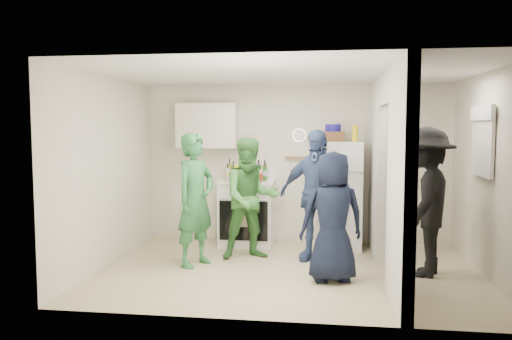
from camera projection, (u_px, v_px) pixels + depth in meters
The scene contains 37 objects.
floor at pixel (288, 270), 6.37m from camera, with size 4.80×4.80×0.00m, color tan.
wall_back at pixel (296, 164), 7.94m from camera, with size 4.80×4.80×0.00m, color silver.
wall_front at pixel (276, 190), 4.58m from camera, with size 4.80×4.80×0.00m, color silver.
wall_left at pixel (107, 171), 6.58m from camera, with size 3.40×3.40×0.00m, color silver.
wall_right at pixel (490, 176), 5.94m from camera, with size 3.40×3.40×0.00m, color silver.
ceiling at pixel (289, 72), 6.16m from camera, with size 4.80×4.80×0.00m, color white.
partition_pier_back at pixel (377, 167), 7.19m from camera, with size 0.12×1.20×2.50m, color silver.
partition_pier_front at pixel (401, 184), 5.02m from camera, with size 0.12×1.20×2.50m, color silver.
partition_header at pixel (389, 88), 6.01m from camera, with size 0.12×1.00×0.40m, color silver.
stove at pixel (247, 212), 7.78m from camera, with size 0.84×0.70×1.01m, color white.
upper_cabinet at pixel (207, 126), 7.90m from camera, with size 0.95×0.34×0.70m, color silver.
fridge at pixel (339, 195), 7.53m from camera, with size 0.66×0.64×1.61m, color white.
wicker_basket at pixel (333, 137), 7.52m from camera, with size 0.35×0.25×0.15m, color brown.
blue_bowl at pixel (333, 128), 7.51m from camera, with size 0.24×0.24×0.11m, color navy.
yellow_cup_stack_top at pixel (355, 133), 7.33m from camera, with size 0.09×0.09×0.25m, color gold.
wall_clock at pixel (299, 135), 7.88m from camera, with size 0.22×0.22×0.03m, color white.
spice_shelf at pixel (296, 157), 7.88m from camera, with size 0.35×0.08×0.03m, color olive.
nook_window at pixel (484, 142), 6.11m from camera, with size 0.03×0.70×0.80m, color black.
nook_window_frame at pixel (483, 142), 6.11m from camera, with size 0.04×0.76×0.86m, color white.
nook_valance at pixel (482, 113), 6.09m from camera, with size 0.04×0.82×0.18m, color white.
yellow_cup_stack_stove at pixel (237, 173), 7.52m from camera, with size 0.09×0.09×0.25m, color #D4DA12.
red_cup at pixel (259, 178), 7.50m from camera, with size 0.09×0.09×0.12m, color #B4230C.
person_green_left at pixel (196, 200), 6.55m from camera, with size 0.64×0.42×1.75m, color #2C6F3D.
person_green_center at pixel (251, 198), 6.91m from camera, with size 0.82×0.64×1.68m, color #3E853A.
person_denim at pixel (316, 195), 6.80m from camera, with size 1.05×0.44×1.80m, color navy.
person_navy at pixel (332, 217), 5.87m from camera, with size 0.76×0.49×1.55m, color black.
person_nook at pixel (425, 202), 6.11m from camera, with size 1.18×0.68×1.83m, color black.
bottle_a at pixel (230, 169), 7.88m from camera, with size 0.06×0.06×0.32m, color olive.
bottle_b at pixel (233, 171), 7.67m from camera, with size 0.06×0.06×0.31m, color #224A18.
bottle_c at pixel (243, 169), 7.89m from camera, with size 0.06×0.06×0.31m, color #AFB6BE.
bottle_d at pixel (248, 172), 7.68m from camera, with size 0.08×0.08×0.27m, color #653311.
bottle_e at pixel (255, 170), 7.90m from camera, with size 0.07×0.07×0.30m, color silver.
bottle_f at pixel (259, 170), 7.70m from camera, with size 0.08×0.08×0.32m, color #163D1A.
bottle_g at pixel (265, 170), 7.83m from camera, with size 0.07×0.07×0.31m, color olive.
bottle_h at pixel (228, 172), 7.66m from camera, with size 0.07×0.07×0.26m, color #B2B8BF.
bottle_i at pixel (250, 172), 7.81m from camera, with size 0.07×0.07×0.26m, color #5B1C0F.
bottle_j at pixel (265, 172), 7.60m from camera, with size 0.06×0.06×0.29m, color #286522.
Camera 1 is at (0.42, -6.24, 1.82)m, focal length 35.00 mm.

